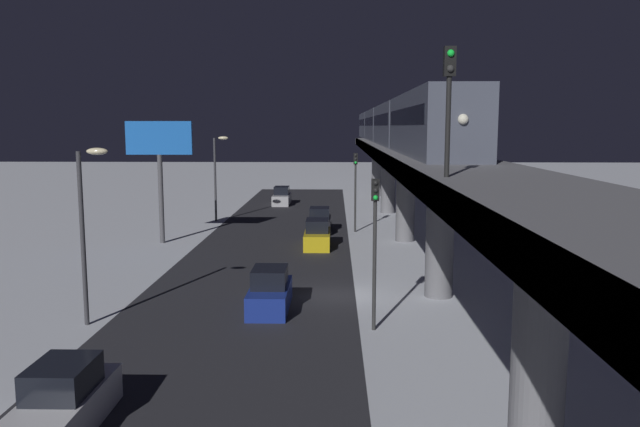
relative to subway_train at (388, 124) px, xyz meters
The scene contains 15 objects.
ground_plane 33.62m from the subway_train, 80.73° to the left, with size 240.00×240.00×0.00m, color silver.
avenue_asphalt 34.59m from the subway_train, 73.16° to the left, with size 11.00×108.72×0.01m, color #28282D.
elevated_railway 32.16m from the subway_train, 89.84° to the left, with size 5.00×108.72×6.96m.
subway_train is the anchor object (origin of this frame).
rail_signal 43.47m from the subway_train, 87.68° to the left, with size 0.36×0.41×4.00m.
sedan_black 16.04m from the subway_train, 62.21° to the left, with size 1.91×4.40×1.97m.
sedan_blue 36.34m from the subway_train, 76.47° to the left, with size 1.80×4.49×1.97m.
sedan_yellow 21.55m from the subway_train, 71.08° to the left, with size 1.80×4.65×1.97m.
sedan_white 48.93m from the subway_train, 74.51° to the left, with size 1.80×4.48×1.97m.
sedan_silver 14.76m from the subway_train, 26.92° to the right, with size 1.80×4.77×1.97m.
traffic_light_near 37.92m from the subway_train, 84.52° to the left, with size 0.32×0.44×6.40m.
traffic_light_mid 13.76m from the subway_train, 73.92° to the left, with size 0.32×0.44×6.40m.
commercial_billboard 25.29m from the subway_train, 44.54° to the left, with size 4.80×0.36×8.90m.
street_lamp_near 40.45m from the subway_train, 66.94° to the left, with size 1.35×0.44×7.65m.
street_lamp_far 17.71m from the subway_train, 24.06° to the left, with size 1.35×0.44×7.65m.
Camera 1 is at (0.03, 31.21, 8.54)m, focal length 35.44 mm.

